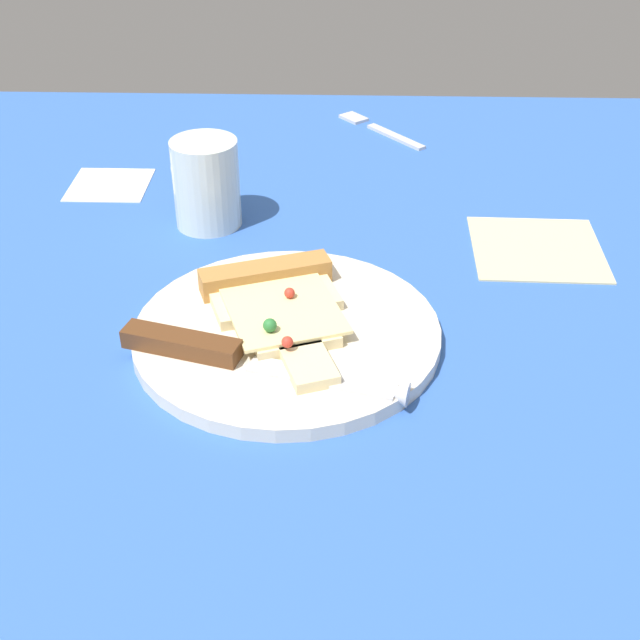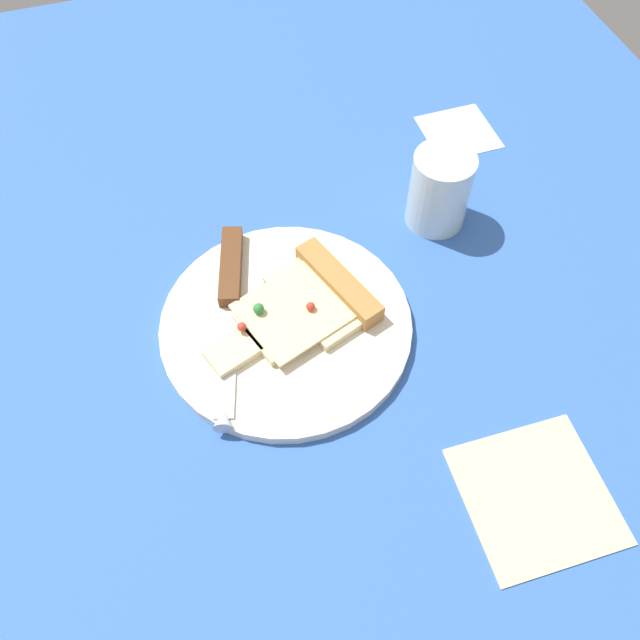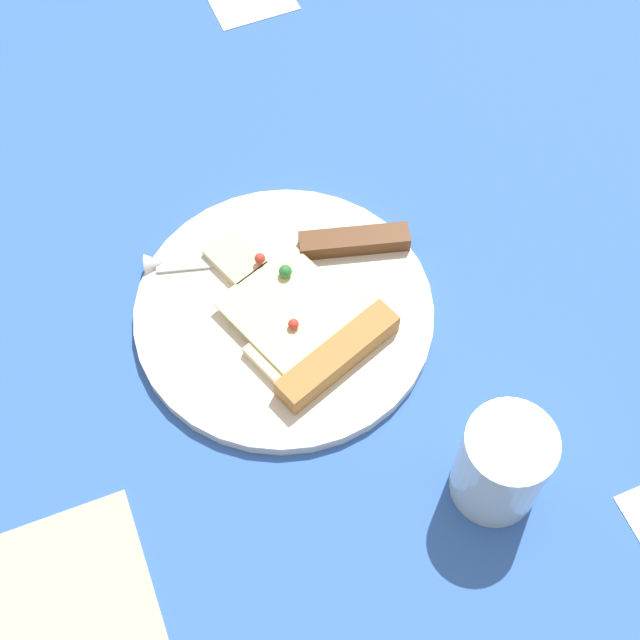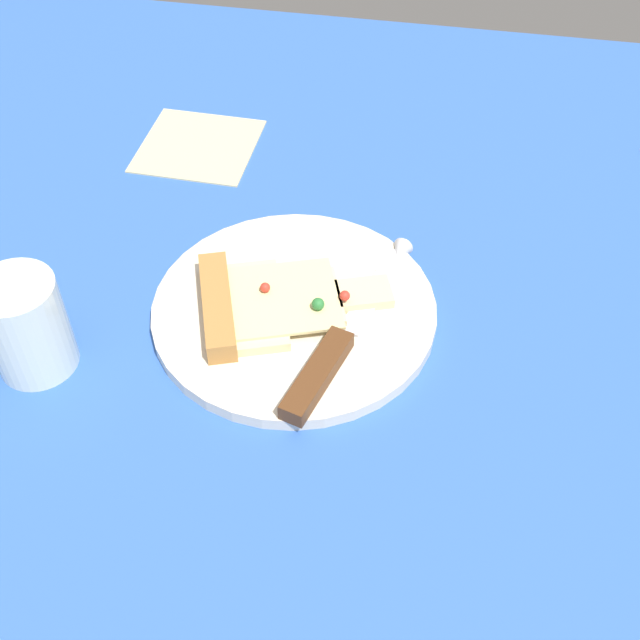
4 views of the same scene
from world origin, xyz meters
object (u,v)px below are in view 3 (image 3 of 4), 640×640
at_px(pizza_slice, 303,324).
at_px(napkin, 64,596).
at_px(knife, 304,247).
at_px(plate, 284,313).
at_px(drinking_glass, 502,465).

bearing_deg(pizza_slice, napkin, -170.58).
xyz_separation_m(knife, napkin, (-0.21, 0.28, -0.02)).
distance_m(plate, pizza_slice, 0.03).
height_order(pizza_slice, drinking_glass, drinking_glass).
bearing_deg(plate, knife, -38.35).
distance_m(plate, drinking_glass, 0.24).
xyz_separation_m(plate, pizza_slice, (-0.02, -0.01, 0.01)).
bearing_deg(napkin, pizza_slice, -61.01).
bearing_deg(drinking_glass, plate, 24.61).
xyz_separation_m(knife, drinking_glass, (-0.26, -0.06, 0.03)).
bearing_deg(drinking_glass, knife, 12.28).
bearing_deg(napkin, plate, -55.99).
height_order(pizza_slice, napkin, pizza_slice).
bearing_deg(napkin, knife, -52.86).
xyz_separation_m(pizza_slice, knife, (0.07, -0.03, -0.00)).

